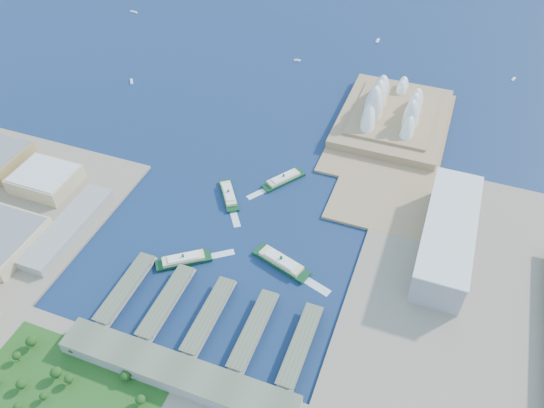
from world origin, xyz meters
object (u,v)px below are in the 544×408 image
at_px(ferry_b, 284,178).
at_px(ferry_d, 281,261).
at_px(ferry_a, 228,193).
at_px(ferry_c, 183,258).
at_px(opera_house, 396,102).
at_px(toaster_building, 447,236).

relative_size(ferry_b, ferry_d, 0.87).
xyz_separation_m(ferry_a, ferry_c, (-2.65, -100.72, 0.21)).
height_order(ferry_b, ferry_d, ferry_d).
bearing_deg(ferry_c, ferry_a, -37.58).
distance_m(ferry_a, ferry_b, 65.83).
relative_size(ferry_c, ferry_d, 0.89).
height_order(opera_house, ferry_a, opera_house).
bearing_deg(ferry_d, ferry_b, 36.71).
distance_m(ferry_a, ferry_c, 100.76).
distance_m(ferry_b, ferry_d, 122.50).
xyz_separation_m(toaster_building, ferry_b, (-182.45, 42.23, -15.54)).
distance_m(opera_house, ferry_b, 184.85).
relative_size(toaster_building, ferry_c, 2.88).
bearing_deg(ferry_a, ferry_d, -74.14).
xyz_separation_m(opera_house, toaster_building, (90.00, -200.00, -11.50)).
xyz_separation_m(ferry_c, ferry_d, (89.28, 30.01, 0.64)).
height_order(ferry_a, ferry_c, ferry_c).
height_order(opera_house, toaster_building, opera_house).
relative_size(opera_house, ferry_b, 3.43).
bearing_deg(ferry_a, opera_house, 20.49).
distance_m(toaster_building, ferry_a, 230.66).
bearing_deg(toaster_building, ferry_c, -155.94).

